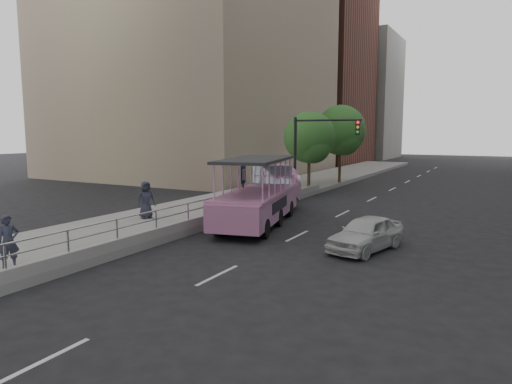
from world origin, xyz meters
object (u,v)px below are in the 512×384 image
(duck_boat, at_px, (263,197))
(street_tree_far, at_px, (341,132))
(traffic_signal, at_px, (313,146))
(pedestrian_near, at_px, (8,242))
(street_tree_near, at_px, (310,139))
(car, at_px, (366,233))
(pedestrian_far, at_px, (146,200))
(parking_sign, at_px, (243,186))

(duck_boat, xyz_separation_m, street_tree_far, (-1.30, 15.68, 3.15))
(traffic_signal, bearing_deg, pedestrian_near, -98.11)
(street_tree_far, bearing_deg, street_tree_near, -91.91)
(duck_boat, xyz_separation_m, street_tree_near, (-1.50, 9.68, 2.66))
(car, xyz_separation_m, street_tree_near, (-7.43, 12.84, 3.19))
(duck_boat, height_order, pedestrian_near, duck_boat)
(pedestrian_near, relative_size, traffic_signal, 0.31)
(car, height_order, pedestrian_far, pedestrian_far)
(pedestrian_near, xyz_separation_m, street_tree_near, (0.92, 21.11, 2.71))
(car, relative_size, pedestrian_far, 2.13)
(parking_sign, relative_size, street_tree_far, 0.42)
(duck_boat, relative_size, pedestrian_near, 6.00)
(traffic_signal, bearing_deg, street_tree_near, 114.98)
(pedestrian_near, xyz_separation_m, parking_sign, (1.46, 11.15, 0.59))
(car, relative_size, pedestrian_near, 2.30)
(parking_sign, relative_size, street_tree_near, 0.47)
(street_tree_near, bearing_deg, pedestrian_far, -102.37)
(pedestrian_far, xyz_separation_m, traffic_signal, (4.47, 9.68, 2.33))
(duck_boat, height_order, parking_sign, duck_boat)
(parking_sign, bearing_deg, pedestrian_far, -137.33)
(pedestrian_far, bearing_deg, street_tree_near, 16.31)
(car, bearing_deg, pedestrian_far, -164.50)
(pedestrian_far, bearing_deg, car, -59.83)
(duck_boat, distance_m, parking_sign, 1.13)
(car, height_order, parking_sign, parking_sign)
(pedestrian_near, xyz_separation_m, pedestrian_far, (-1.95, 8.00, 0.06))
(street_tree_near, bearing_deg, pedestrian_near, -92.50)
(car, distance_m, street_tree_near, 15.17)
(duck_boat, distance_m, pedestrian_near, 11.68)
(traffic_signal, bearing_deg, pedestrian_far, -114.80)
(duck_boat, bearing_deg, pedestrian_near, -101.96)
(street_tree_far, bearing_deg, pedestrian_near, -92.37)
(pedestrian_near, bearing_deg, traffic_signal, 12.71)
(duck_boat, bearing_deg, street_tree_near, 98.79)
(street_tree_near, bearing_deg, car, -59.95)
(traffic_signal, bearing_deg, parking_sign, -99.18)
(pedestrian_far, height_order, parking_sign, parking_sign)
(car, distance_m, pedestrian_near, 11.76)
(duck_boat, height_order, traffic_signal, traffic_signal)
(street_tree_near, bearing_deg, parking_sign, -86.88)
(parking_sign, distance_m, traffic_signal, 6.85)
(pedestrian_far, bearing_deg, parking_sign, -18.65)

